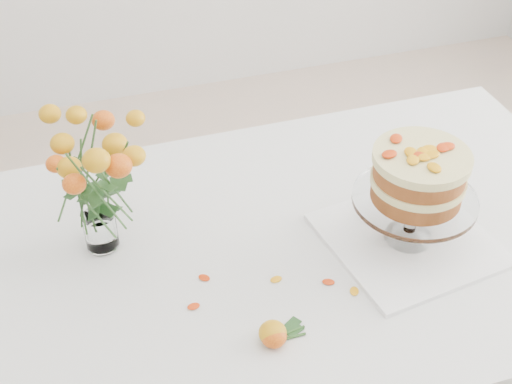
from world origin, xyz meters
TOP-DOWN VIEW (x-y plane):
  - table at (0.00, 0.00)m, footprint 1.43×0.93m
  - napkin at (0.19, -0.08)m, footprint 0.38×0.38m
  - cake_stand at (0.19, -0.08)m, footprint 0.26×0.26m
  - rose_vase at (-0.44, 0.11)m, footprint 0.24×0.24m
  - loose_rose_near at (-0.18, -0.25)m, footprint 0.10×0.05m
  - loose_rose_far at (-0.18, -0.25)m, footprint 0.09×0.05m
  - stray_petal_a at (-0.12, -0.10)m, footprint 0.03×0.02m
  - stray_petal_b at (-0.02, -0.14)m, footprint 0.03×0.02m
  - stray_petal_c at (0.02, -0.18)m, footprint 0.03×0.02m
  - stray_petal_d at (-0.26, -0.05)m, footprint 0.03×0.02m
  - stray_petal_e at (-0.30, -0.12)m, footprint 0.03×0.02m

SIDE VIEW (x-z plane):
  - table at x=0.00m, z-range 0.30..1.05m
  - stray_petal_a at x=-0.12m, z-range 0.76..0.76m
  - stray_petal_b at x=-0.02m, z-range 0.76..0.76m
  - stray_petal_c at x=0.02m, z-range 0.76..0.76m
  - stray_petal_d at x=-0.26m, z-range 0.76..0.76m
  - stray_petal_e at x=-0.30m, z-range 0.76..0.76m
  - napkin at x=0.19m, z-range 0.76..0.77m
  - loose_rose_far at x=-0.18m, z-range 0.76..0.80m
  - loose_rose_near at x=-0.18m, z-range 0.76..0.80m
  - cake_stand at x=0.19m, z-range 0.81..1.04m
  - rose_vase at x=-0.44m, z-range 0.79..1.14m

